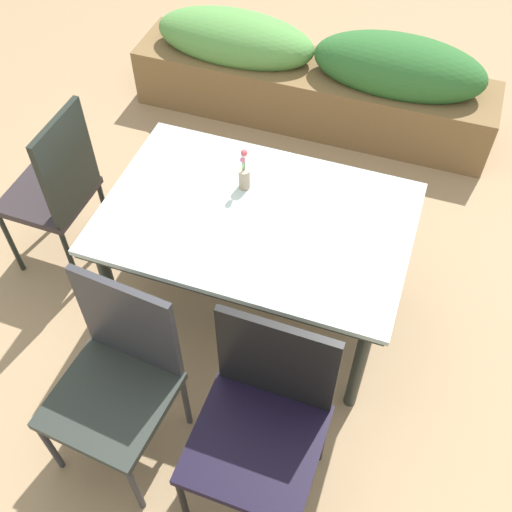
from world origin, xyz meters
The scene contains 7 objects.
ground_plane centered at (0.00, 0.00, 0.00)m, with size 12.00×12.00×0.00m, color #9E7F5B.
dining_table centered at (0.03, 0.00, 0.65)m, with size 1.40×0.93×0.73m.
chair_end_left centered at (-1.05, -0.01, 0.57)m, with size 0.42×0.42×1.02m.
chair_near_right centered at (0.34, -0.83, 0.56)m, with size 0.50×0.50×0.98m.
chair_near_left centered at (-0.28, -0.83, 0.53)m, with size 0.51×0.51×0.96m.
flower_vase centered at (-0.09, 0.16, 0.81)m, with size 0.05×0.05×0.23m.
planter_box centered at (-0.14, 1.67, 0.34)m, with size 2.45×0.50×0.73m.
Camera 1 is at (0.65, -1.79, 2.76)m, focal length 42.98 mm.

